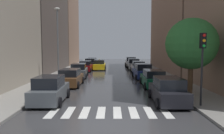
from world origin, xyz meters
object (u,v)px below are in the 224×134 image
at_px(parked_car_right_second, 152,79).
at_px(parked_car_left_sixth, 92,62).
at_px(lamp_post_left, 57,39).
at_px(parked_car_left_fourth, 85,66).
at_px(parked_car_right_third, 142,71).
at_px(parked_car_left_nearest, 49,90).
at_px(parked_car_right_nearest, 167,91).
at_px(parked_car_left_fifth, 90,63).
at_px(traffic_light_right_corner, 202,53).
at_px(parked_car_left_second, 70,78).
at_px(parked_car_right_sixth, 130,62).
at_px(parked_car_right_fifth, 133,64).
at_px(parked_car_right_fourth, 138,67).
at_px(taxi_midroad, 99,65).
at_px(street_tree_right, 191,44).
at_px(parked_car_left_third, 78,71).

bearing_deg(parked_car_right_second, parked_car_left_sixth, 17.81).
relative_size(parked_car_left_sixth, lamp_post_left, 0.57).
bearing_deg(parked_car_left_fourth, parked_car_right_third, -133.26).
bearing_deg(parked_car_left_nearest, parked_car_right_nearest, -91.99).
bearing_deg(parked_car_left_fourth, parked_car_left_fifth, 0.41).
bearing_deg(parked_car_right_second, traffic_light_right_corner, -168.04).
distance_m(parked_car_left_nearest, parked_car_right_second, 9.80).
bearing_deg(parked_car_left_second, parked_car_right_sixth, -18.33).
distance_m(parked_car_left_sixth, parked_car_right_fifth, 11.13).
xyz_separation_m(parked_car_left_second, parked_car_right_fourth, (7.68, 10.76, 0.03)).
bearing_deg(lamp_post_left, taxi_midroad, 73.67).
height_order(parked_car_right_second, parked_car_right_fourth, parked_car_right_fourth).
relative_size(traffic_light_right_corner, lamp_post_left, 0.57).
bearing_deg(street_tree_right, parked_car_left_fourth, 119.79).
relative_size(parked_car_left_second, parked_car_left_fourth, 1.06).
distance_m(parked_car_left_sixth, parked_car_right_nearest, 31.69).
relative_size(parked_car_left_second, lamp_post_left, 0.57).
bearing_deg(parked_car_right_sixth, parked_car_left_fifth, 110.79).
height_order(parked_car_left_nearest, parked_car_left_third, parked_car_left_nearest).
relative_size(parked_car_left_fourth, taxi_midroad, 0.93).
relative_size(parked_car_left_fifth, lamp_post_left, 0.61).
bearing_deg(parked_car_left_fifth, traffic_light_right_corner, -160.78).
relative_size(parked_car_left_nearest, parked_car_right_sixth, 0.90).
xyz_separation_m(parked_car_left_sixth, parked_car_right_sixth, (7.72, -2.55, 0.09)).
bearing_deg(traffic_light_right_corner, lamp_post_left, 137.06).
xyz_separation_m(parked_car_right_third, parked_car_right_fourth, (0.20, 5.74, -0.03)).
xyz_separation_m(parked_car_left_fifth, parked_car_left_sixth, (-0.18, 5.35, -0.05)).
xyz_separation_m(parked_car_right_fifth, lamp_post_left, (-9.36, -13.64, 3.68)).
distance_m(parked_car_left_second, parked_car_right_fourth, 13.22).
height_order(parked_car_left_second, parked_car_right_nearest, parked_car_right_nearest).
bearing_deg(traffic_light_right_corner, parked_car_left_second, 140.64).
relative_size(parked_car_left_fourth, street_tree_right, 0.73).
distance_m(parked_car_right_sixth, traffic_light_right_corner, 29.49).
height_order(parked_car_left_fourth, parked_car_right_fourth, parked_car_right_fourth).
relative_size(parked_car_right_second, street_tree_right, 0.84).
xyz_separation_m(parked_car_right_fourth, traffic_light_right_corner, (1.52, -18.30, 2.50)).
bearing_deg(parked_car_right_third, street_tree_right, -169.92).
height_order(parked_car_left_fourth, taxi_midroad, taxi_midroad).
distance_m(parked_car_left_third, street_tree_right, 14.60).
height_order(parked_car_left_fourth, parked_car_right_fifth, parked_car_right_fifth).
height_order(parked_car_right_second, parked_car_right_sixth, parked_car_right_sixth).
distance_m(parked_car_left_fourth, parked_car_right_second, 15.02).
height_order(parked_car_right_third, lamp_post_left, lamp_post_left).
bearing_deg(street_tree_right, parked_car_right_second, 115.06).
bearing_deg(parked_car_right_second, parked_car_right_fifth, 0.66).
height_order(parked_car_right_nearest, lamp_post_left, lamp_post_left).
height_order(parked_car_right_third, street_tree_right, street_tree_right).
height_order(parked_car_left_fifth, parked_car_right_nearest, parked_car_right_nearest).
bearing_deg(parked_car_left_third, parked_car_left_sixth, -2.70).
distance_m(parked_car_left_nearest, taxi_midroad, 21.45).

